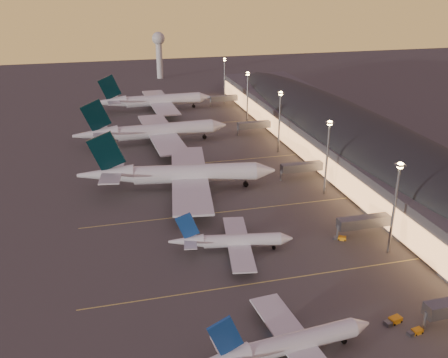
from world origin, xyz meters
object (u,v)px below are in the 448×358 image
airliner_narrow_south (288,344)px  airliner_wide_near (178,174)px  airliner_narrow_north (231,241)px  radar_tower (159,47)px  baggage_tug_b (393,321)px  baggage_tug_c (341,238)px  baggage_tug_a (415,332)px  airliner_wide_far (153,101)px  airliner_wide_mid (153,131)px

airliner_narrow_south → airliner_wide_near: size_ratio=0.54×
airliner_narrow_north → radar_tower: bearing=96.5°
baggage_tug_b → airliner_narrow_south: bearing=175.5°
radar_tower → airliner_narrow_south: bearing=-92.9°
airliner_wide_near → baggage_tug_c: bearing=-42.2°
baggage_tug_a → baggage_tug_c: baggage_tug_c is taller
airliner_wide_near → baggage_tug_c: 60.62m
airliner_wide_far → radar_tower: size_ratio=2.01×
airliner_wide_mid → airliner_wide_far: bearing=80.2°
baggage_tug_a → airliner_wide_mid: bearing=95.8°
airliner_wide_near → baggage_tug_b: 89.21m
airliner_wide_near → baggage_tug_b: bearing=-60.1°
radar_tower → baggage_tug_c: size_ratio=8.96×
airliner_wide_far → airliner_narrow_south: bearing=-91.5°
airliner_narrow_north → baggage_tug_a: size_ratio=9.41×
airliner_narrow_north → airliner_wide_far: (-1.50, 156.91, 2.29)m
airliner_wide_near → baggage_tug_a: (34.83, -87.24, -5.14)m
radar_tower → baggage_tug_a: (13.54, -290.80, -21.41)m
airliner_wide_near → baggage_tug_c: size_ratio=18.75×
airliner_wide_far → baggage_tug_c: size_ratio=18.02×
baggage_tug_b → airliner_narrow_north: bearing=110.3°
baggage_tug_b → radar_tower: bearing=78.3°
airliner_narrow_south → baggage_tug_a: size_ratio=10.35×
airliner_wide_mid → baggage_tug_c: size_ratio=18.68×
radar_tower → baggage_tug_b: size_ratio=7.35×
airliner_narrow_north → radar_tower: size_ratio=1.03×
airliner_narrow_south → baggage_tug_a: bearing=-5.1°
airliner_narrow_south → baggage_tug_c: airliner_narrow_south is taller
airliner_narrow_south → radar_tower: size_ratio=1.14×
baggage_tug_a → baggage_tug_b: 4.94m
radar_tower → airliner_wide_near: bearing=-96.0°
radar_tower → airliner_narrow_north: bearing=-93.4°
airliner_narrow_north → airliner_wide_far: 156.93m
airliner_narrow_south → airliner_wide_near: 87.57m
airliner_wide_far → radar_tower: (16.21, 91.88, 16.49)m
baggage_tug_a → airliner_narrow_south: bearing=171.1°
airliner_narrow_south → airliner_wide_far: (-1.25, 198.98, 1.98)m
baggage_tug_b → airliner_wide_far: bearing=84.0°
airliner_wide_near → airliner_narrow_north: bearing=-73.0°
radar_tower → airliner_wide_mid: bearing=-98.9°
airliner_wide_mid → baggage_tug_a: (37.14, -140.40, -5.12)m
baggage_tug_b → baggage_tug_c: 36.58m
airliner_wide_near → airliner_wide_mid: bearing=101.2°
airliner_wide_far → baggage_tug_c: 162.03m
airliner_narrow_south → radar_tower: radar_tower is taller
radar_tower → baggage_tug_c: radar_tower is taller
airliner_wide_mid → radar_tower: radar_tower is taller
airliner_wide_mid → baggage_tug_b: (34.60, -136.16, -5.02)m
airliner_narrow_south → airliner_wide_far: 199.00m
airliner_wide_far → airliner_narrow_north: bearing=-91.3°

